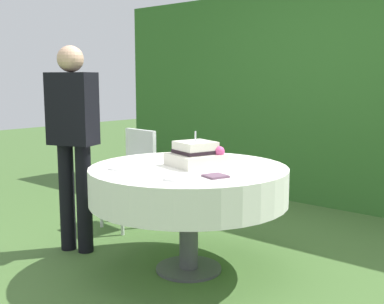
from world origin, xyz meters
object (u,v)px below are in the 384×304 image
at_px(serving_plate_far, 176,156).
at_px(serving_plate_left, 119,168).
at_px(serving_plate_near, 174,179).
at_px(cake_table, 189,184).
at_px(wedding_cake, 196,155).
at_px(standing_person, 73,134).
at_px(serving_plate_right, 237,157).
at_px(garden_chair, 132,168).
at_px(napkin_stack, 215,176).

height_order(serving_plate_far, serving_plate_left, same).
bearing_deg(serving_plate_near, cake_table, 119.66).
xyz_separation_m(cake_table, serving_plate_left, (-0.30, -0.37, 0.13)).
xyz_separation_m(wedding_cake, serving_plate_left, (-0.32, -0.43, -0.07)).
bearing_deg(standing_person, serving_plate_right, 39.10).
distance_m(serving_plate_right, garden_chair, 1.15).
bearing_deg(napkin_stack, serving_plate_near, -123.23).
bearing_deg(standing_person, serving_plate_left, -8.70).
bearing_deg(serving_plate_far, serving_plate_near, -48.24).
relative_size(wedding_cake, garden_chair, 0.46).
bearing_deg(serving_plate_far, napkin_stack, -30.86).
bearing_deg(serving_plate_far, garden_chair, 164.84).
relative_size(serving_plate_left, garden_chair, 0.16).
relative_size(serving_plate_left, serving_plate_right, 0.99).
height_order(wedding_cake, serving_plate_far, wedding_cake).
relative_size(wedding_cake, serving_plate_left, 2.87).
relative_size(napkin_stack, standing_person, 0.08).
relative_size(serving_plate_left, standing_person, 0.09).
relative_size(serving_plate_near, serving_plate_left, 0.95).
height_order(serving_plate_near, serving_plate_right, same).
distance_m(cake_table, wedding_cake, 0.21).
bearing_deg(garden_chair, standing_person, -78.57).
height_order(cake_table, serving_plate_far, serving_plate_far).
bearing_deg(standing_person, serving_plate_far, 43.52).
xyz_separation_m(serving_plate_far, standing_person, (-0.57, -0.54, 0.17)).
height_order(napkin_stack, standing_person, standing_person).
height_order(wedding_cake, serving_plate_left, wedding_cake).
relative_size(serving_plate_near, napkin_stack, 1.04).
height_order(garden_chair, standing_person, standing_person).
height_order(wedding_cake, standing_person, standing_person).
height_order(serving_plate_far, serving_plate_right, same).
bearing_deg(wedding_cake, serving_plate_right, 87.35).
bearing_deg(serving_plate_left, wedding_cake, 53.34).
xyz_separation_m(cake_table, wedding_cake, (0.02, 0.06, 0.20)).
bearing_deg(wedding_cake, napkin_stack, -32.78).
height_order(cake_table, serving_plate_left, serving_plate_left).
xyz_separation_m(serving_plate_near, napkin_stack, (0.14, 0.22, 0.00)).
xyz_separation_m(serving_plate_far, serving_plate_left, (0.07, -0.64, 0.00)).
height_order(serving_plate_near, napkin_stack, napkin_stack).
xyz_separation_m(serving_plate_right, garden_chair, (-1.13, -0.06, -0.22)).
distance_m(serving_plate_near, serving_plate_right, 0.92).
height_order(serving_plate_far, garden_chair, garden_chair).
height_order(serving_plate_left, garden_chair, garden_chair).
bearing_deg(serving_plate_far, standing_person, -136.48).
xyz_separation_m(napkin_stack, standing_person, (-1.30, -0.11, 0.17)).
xyz_separation_m(serving_plate_right, napkin_stack, (0.32, -0.69, 0.00)).
xyz_separation_m(serving_plate_near, serving_plate_right, (-0.18, 0.91, 0.00)).
bearing_deg(standing_person, cake_table, 16.33).
height_order(cake_table, napkin_stack, napkin_stack).
bearing_deg(napkin_stack, serving_plate_far, 149.14).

